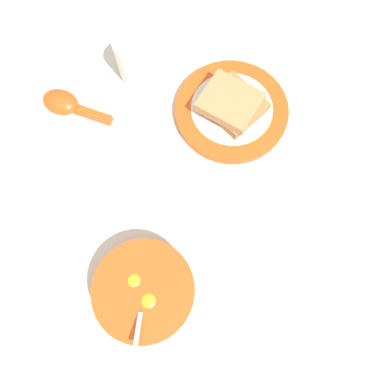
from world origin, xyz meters
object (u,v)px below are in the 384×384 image
object	(u,v)px
soup_spoon	(65,104)
toast_sandwich	(232,103)
drinking_cup	(133,59)
egg_bowl	(145,291)
toast_plate	(231,110)

from	to	relation	value
soup_spoon	toast_sandwich	bearing A→B (deg)	103.34
drinking_cup	toast_sandwich	bearing A→B (deg)	80.23
soup_spoon	drinking_cup	distance (m)	0.15
toast_sandwich	drinking_cup	world-z (taller)	drinking_cup
egg_bowl	soup_spoon	bearing A→B (deg)	-138.70
toast_plate	soup_spoon	xyz separation A→B (m)	(0.07, -0.31, 0.01)
egg_bowl	drinking_cup	world-z (taller)	drinking_cup
toast_plate	drinking_cup	distance (m)	0.21
toast_sandwich	egg_bowl	bearing A→B (deg)	-8.44
toast_sandwich	soup_spoon	size ratio (longest dim) A/B	0.96
toast_plate	soup_spoon	bearing A→B (deg)	-76.50
egg_bowl	drinking_cup	size ratio (longest dim) A/B	1.74
soup_spoon	egg_bowl	bearing A→B (deg)	41.30
egg_bowl	toast_sandwich	xyz separation A→B (m)	(-0.36, 0.05, 0.01)
egg_bowl	soup_spoon	xyz separation A→B (m)	(-0.29, -0.25, -0.01)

